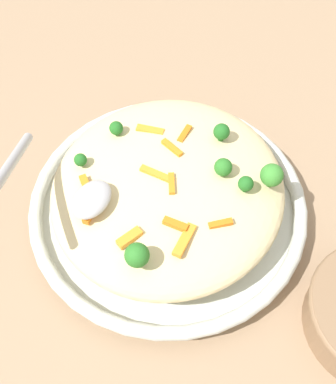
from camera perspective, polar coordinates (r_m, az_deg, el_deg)
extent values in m
plane|color=#9E7F60|center=(0.70, 0.00, -2.69)|extent=(2.40, 2.40, 0.00)
cylinder|color=silver|center=(0.69, 0.00, -2.23)|extent=(0.33, 0.33, 0.02)
torus|color=silver|center=(0.67, 0.00, -1.35)|extent=(0.36, 0.36, 0.02)
torus|color=black|center=(0.67, 0.00, -1.19)|extent=(0.35, 0.35, 0.00)
ellipsoid|color=beige|center=(0.65, 0.00, 0.31)|extent=(0.30, 0.29, 0.07)
cube|color=orange|center=(0.66, 1.84, 6.40)|extent=(0.03, 0.01, 0.01)
cube|color=orange|center=(0.62, -8.91, 0.45)|extent=(0.03, 0.03, 0.01)
cube|color=orange|center=(0.64, 0.44, 4.86)|extent=(0.02, 0.03, 0.01)
cube|color=orange|center=(0.61, 0.39, 0.90)|extent=(0.03, 0.02, 0.01)
cube|color=orange|center=(0.60, -8.38, -1.86)|extent=(0.04, 0.01, 0.01)
cube|color=orange|center=(0.67, -1.98, 6.84)|extent=(0.02, 0.04, 0.01)
cube|color=orange|center=(0.58, -4.64, -4.89)|extent=(0.03, 0.02, 0.01)
cube|color=orange|center=(0.62, -1.22, 1.92)|extent=(0.01, 0.04, 0.01)
cube|color=orange|center=(0.57, 1.82, -5.35)|extent=(0.04, 0.01, 0.01)
cube|color=orange|center=(0.58, 0.82, -3.59)|extent=(0.01, 0.03, 0.01)
cube|color=orange|center=(0.59, 5.82, -3.50)|extent=(0.02, 0.03, 0.01)
cylinder|color=#205B1C|center=(0.67, -5.68, 6.55)|extent=(0.01, 0.01, 0.01)
sphere|color=#236B23|center=(0.66, -5.74, 7.04)|extent=(0.02, 0.02, 0.02)
cylinder|color=#296820|center=(0.62, 6.03, 2.14)|extent=(0.01, 0.01, 0.01)
sphere|color=#2D7A28|center=(0.62, 6.12, 2.74)|extent=(0.02, 0.02, 0.02)
cylinder|color=#296820|center=(0.56, -3.37, -7.65)|extent=(0.01, 0.01, 0.01)
sphere|color=#2D7A28|center=(0.55, -3.44, -6.98)|extent=(0.03, 0.03, 0.03)
cylinder|color=#377928|center=(0.63, 11.18, 1.10)|extent=(0.01, 0.01, 0.01)
sphere|color=#3D8E33|center=(0.62, 11.39, 1.84)|extent=(0.03, 0.03, 0.03)
cylinder|color=#205B1C|center=(0.64, -9.55, 3.10)|extent=(0.01, 0.01, 0.00)
sphere|color=#236B23|center=(0.64, -9.64, 3.52)|extent=(0.02, 0.02, 0.02)
cylinder|color=#205B1C|center=(0.66, 5.85, 5.99)|extent=(0.01, 0.01, 0.01)
sphere|color=#236B23|center=(0.65, 5.93, 6.65)|extent=(0.02, 0.02, 0.02)
cylinder|color=#205B1C|center=(0.62, 8.47, 0.38)|extent=(0.01, 0.01, 0.01)
sphere|color=#236B23|center=(0.61, 8.59, 0.91)|extent=(0.02, 0.02, 0.02)
ellipsoid|color=#B7B7BC|center=(0.59, -8.40, -0.80)|extent=(0.06, 0.04, 0.02)
cylinder|color=#B7B7BC|center=(0.58, -17.69, 1.88)|extent=(0.17, 0.09, 0.10)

